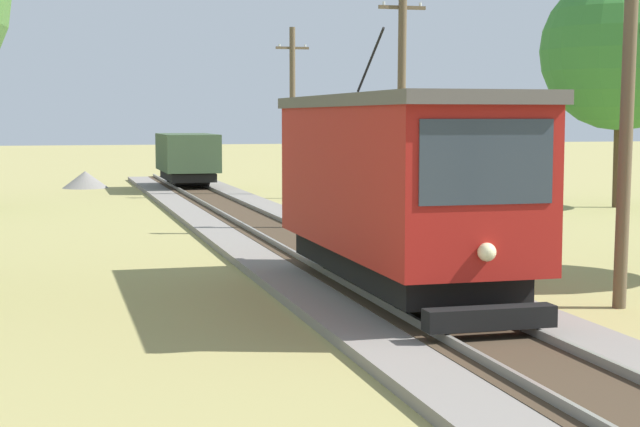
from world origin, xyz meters
name	(u,v)px	position (x,y,z in m)	size (l,w,h in m)	color
red_tram	(397,184)	(0.00, 21.80, 2.19)	(2.60, 8.54, 4.79)	maroon
freight_car	(187,157)	(0.00, 51.30, 1.56)	(2.40, 5.20, 2.31)	#384C33
utility_pole_mid	(627,108)	(3.68, 20.10, 3.57)	(1.40, 0.40, 6.95)	brown
utility_pole_far	(401,103)	(3.68, 32.01, 3.81)	(1.40, 0.37, 7.42)	brown
utility_pole_distant	(293,111)	(3.68, 45.63, 3.66)	(1.40, 0.26, 7.12)	brown
gravel_pile	(85,180)	(-4.53, 54.32, 0.41)	(2.20, 2.20, 0.82)	gray
tree_right_far	(620,51)	(14.57, 38.39, 5.88)	(5.96, 5.96, 8.87)	#4C3823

